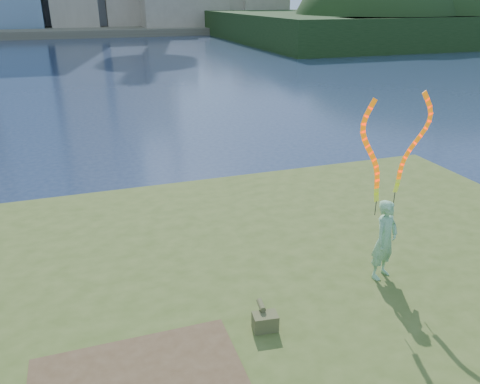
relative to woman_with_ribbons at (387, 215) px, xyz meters
name	(u,v)px	position (x,y,z in m)	size (l,w,h in m)	color
ground	(226,298)	(-2.96, 1.34, -2.20)	(320.00, 320.00, 0.00)	#1B2843
grassy_knoll	(263,355)	(-2.96, -0.96, -1.86)	(20.00, 18.00, 0.80)	#3B4C1B
far_shore	(87,28)	(-2.96, 96.34, -1.60)	(320.00, 40.00, 1.20)	brown
wooded_hill	(455,35)	(56.61, 61.30, -2.04)	(78.00, 50.00, 63.00)	black
woman_with_ribbons	(387,215)	(0.00, 0.00, 0.00)	(1.91, 0.87, 4.08)	#17701C
canvas_bag	(265,321)	(-2.90, -0.83, -1.23)	(0.46, 0.52, 0.41)	#434524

